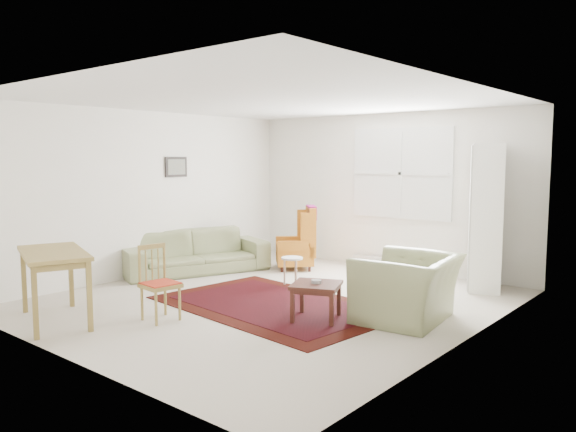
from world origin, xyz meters
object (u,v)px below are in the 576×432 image
Objects in this scene: armchair at (408,282)px; wingback_chair at (295,237)px; stool at (292,271)px; desk at (55,286)px; cabinet at (486,217)px; desk_chair at (160,283)px; coffee_table at (316,302)px; sofa at (195,244)px.

armchair is 1.09× the size of wingback_chair.
stool is 0.33× the size of desk.
cabinet is at bearing 170.56° from armchair.
wingback_chair reaches higher than desk_chair.
wingback_chair is 0.52× the size of cabinet.
wingback_chair is 3.24m from desk_chair.
wingback_chair is at bearing 18.06° from desk_chair.
coffee_table is at bearing -57.52° from armchair.
wingback_chair is 2.00× the size of coffee_table.
wingback_chair is 1.19m from stool.
sofa is 4.35m from cabinet.
desk_chair is (0.86, 0.77, 0.03)m from desk.
desk is at bearing -106.26° from stool.
wingback_chair is at bearing -20.58° from sofa.
armchair is at bearing 40.38° from desk.
desk_chair is at bearing 41.97° from desk.
sofa is at bearing -86.05° from wingback_chair.
desk is (-2.96, -2.52, -0.04)m from armchair.
stool is 2.77m from cabinet.
coffee_table is 0.62× the size of desk_chair.
wingback_chair is at bearing -124.28° from armchair.
cabinet is 5.52m from desk.
armchair is at bearing -44.10° from desk_chair.
cabinet is (3.91, 1.82, 0.54)m from sofa.
coffee_table is at bearing -130.07° from cabinet.
desk is (-0.88, -3.03, 0.19)m from stool.
coffee_table is at bearing 40.67° from desk.
wingback_chair is (-2.77, 1.42, 0.08)m from armchair.
armchair is 0.57× the size of cabinet.
cabinet is at bearing -23.76° from desk_chair.
stool is 3.16m from desk.
armchair is at bearing 18.14° from wingback_chair.
wingback_chair is 2.96m from cabinet.
sofa is at bearing -100.52° from armchair.
stool is at bearing -7.29° from wingback_chair.
cabinet is (2.16, 1.54, 0.79)m from stool.
cabinet is at bearing 56.32° from desk.
sofa is 1.79m from stool.
cabinet is (2.86, 0.63, 0.48)m from wingback_chair.
coffee_table is (3.04, -0.87, -0.24)m from sofa.
coffee_table is 2.94m from cabinet.
desk is (-0.19, -3.94, -0.12)m from wingback_chair.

